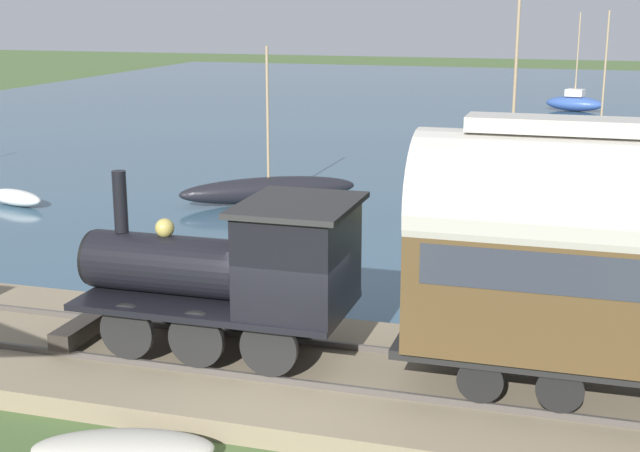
# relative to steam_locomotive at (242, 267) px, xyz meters

# --- Properties ---
(ground_plane) EXTENTS (200.00, 200.00, 0.00)m
(ground_plane) POSITION_rel_steam_locomotive_xyz_m (-1.00, -1.10, -2.15)
(ground_plane) COLOR #476033
(harbor_water) EXTENTS (80.00, 80.00, 0.01)m
(harbor_water) POSITION_rel_steam_locomotive_xyz_m (42.87, -1.10, -2.14)
(harbor_water) COLOR #38566B
(harbor_water) RESTS_ON ground
(rail_embankment) EXTENTS (5.14, 56.00, 0.50)m
(rail_embankment) POSITION_rel_steam_locomotive_xyz_m (0.00, -1.10, -1.95)
(rail_embankment) COLOR #84755B
(rail_embankment) RESTS_ON ground
(steam_locomotive) EXTENTS (2.46, 5.57, 3.29)m
(steam_locomotive) POSITION_rel_steam_locomotive_xyz_m (0.00, 0.00, 0.00)
(steam_locomotive) COLOR black
(steam_locomotive) RESTS_ON rail_embankment
(sailboat_blue) EXTENTS (2.40, 3.92, 6.19)m
(sailboat_blue) POSITION_rel_steam_locomotive_xyz_m (45.17, -5.02, -1.58)
(sailboat_blue) COLOR #335199
(sailboat_blue) RESTS_ON harbor_water
(sailboat_black) EXTENTS (4.33, 5.84, 5.39)m
(sailboat_black) POSITION_rel_steam_locomotive_xyz_m (14.10, 4.61, -1.66)
(sailboat_black) COLOR black
(sailboat_black) RESTS_ON harbor_water
(sailboat_teal) EXTENTS (2.57, 5.29, 6.45)m
(sailboat_teal) POSITION_rel_steam_locomotive_xyz_m (28.11, -6.48, -1.62)
(sailboat_teal) COLOR #1E707A
(sailboat_teal) RESTS_ON harbor_water
(sailboat_yellow) EXTENTS (2.67, 5.68, 7.19)m
(sailboat_yellow) POSITION_rel_steam_locomotive_xyz_m (13.25, -3.68, -1.42)
(sailboat_yellow) COLOR gold
(sailboat_yellow) RESTS_ON harbor_water
(rowboat_mid_harbor) EXTENTS (1.55, 2.65, 0.54)m
(rowboat_mid_harbor) POSITION_rel_steam_locomotive_xyz_m (11.23, 12.87, -1.87)
(rowboat_mid_harbor) COLOR silver
(rowboat_mid_harbor) RESTS_ON harbor_water
(beached_dinghy) EXTENTS (1.88, 3.00, 0.44)m
(beached_dinghy) POSITION_rel_steam_locomotive_xyz_m (-3.56, 0.58, -1.93)
(beached_dinghy) COLOR #B7B2A3
(beached_dinghy) RESTS_ON ground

